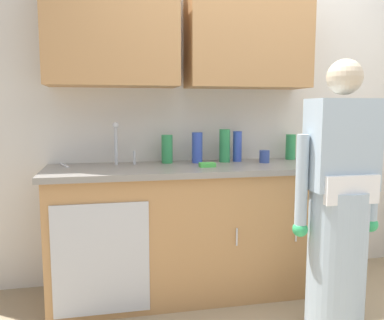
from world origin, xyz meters
The scene contains 13 objects.
kitchen_wall_with_uppers centered at (-0.14, 0.99, 1.48)m, with size 4.80×0.44×2.70m.
counter_cabinet centered at (-0.55, 0.70, 0.45)m, with size 1.90×0.62×0.90m.
countertop centered at (-0.55, 0.70, 0.92)m, with size 1.96×0.66×0.04m, color gray.
sink centered at (-1.00, 0.71, 0.93)m, with size 0.50×0.36×0.35m.
person_at_sink centered at (0.22, -0.02, 0.69)m, with size 0.55×0.34×1.62m.
bottle_water_tall centered at (-0.43, 0.85, 1.05)m, with size 0.08×0.08×0.23m, color #334CB2.
bottle_dish_liquid centered at (0.35, 0.90, 1.04)m, with size 0.08×0.08×0.20m, color #2D8C4C.
bottle_cleaner_spray centered at (-0.66, 0.88, 1.05)m, with size 0.08×0.08×0.21m, color #2D8C4C.
bottle_soap centered at (-0.11, 0.87, 1.06)m, with size 0.07×0.07×0.23m, color #334CB2.
bottle_water_short centered at (-0.22, 0.85, 1.07)m, with size 0.08×0.08×0.25m, color #2D8C4C.
cup_by_sink centered at (0.06, 0.75, 0.99)m, with size 0.08×0.08×0.09m, color #33478C.
knife_on_counter centered at (-1.41, 0.91, 0.94)m, with size 0.24×0.02×0.01m, color silver.
sponge centered at (-0.41, 0.62, 0.96)m, with size 0.11×0.07×0.03m, color #4CBF4C.
Camera 1 is at (-1.09, -2.08, 1.34)m, focal length 37.44 mm.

